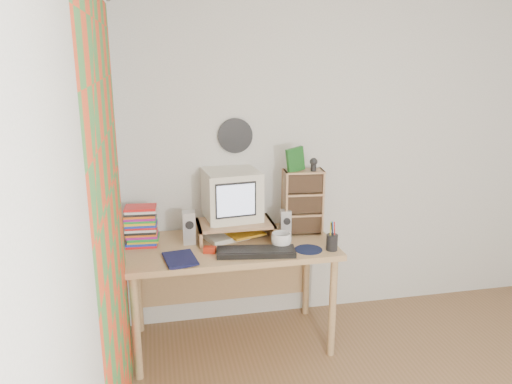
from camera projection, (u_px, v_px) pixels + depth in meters
name	position (u px, v px, depth m)	size (l,w,h in m)	color
back_wall	(356.00, 155.00, 3.79)	(3.50, 3.50, 0.00)	silver
left_wall	(91.00, 267.00, 1.80)	(3.50, 3.50, 0.00)	silver
curtain	(113.00, 244.00, 2.28)	(2.20, 2.20, 0.00)	#DB441E
wall_disc	(235.00, 136.00, 3.54)	(0.25, 0.25, 0.02)	black
desk	(229.00, 259.00, 3.47)	(1.40, 0.70, 0.75)	tan
monitor_riser	(235.00, 225.00, 3.45)	(0.52, 0.30, 0.12)	#AB7E5A
crt_monitor	(233.00, 196.00, 3.45)	(0.36, 0.36, 0.34)	beige
speaker_left	(189.00, 228.00, 3.36)	(0.08, 0.08, 0.22)	#B0B1B5
speaker_right	(285.00, 223.00, 3.48)	(0.07, 0.07, 0.19)	#B0B1B5
keyboard	(256.00, 252.00, 3.19)	(0.50, 0.17, 0.03)	black
dvd_stack	(142.00, 225.00, 3.32)	(0.20, 0.14, 0.29)	brown
cd_rack	(303.00, 202.00, 3.52)	(0.28, 0.15, 0.46)	#AB7E5A
mug	(281.00, 241.00, 3.28)	(0.14, 0.14, 0.11)	silver
diary	(165.00, 259.00, 3.06)	(0.23, 0.17, 0.05)	#10133B
mousepad	(308.00, 250.00, 3.27)	(0.18, 0.18, 0.00)	black
pen_cup	(332.00, 239.00, 3.25)	(0.07, 0.07, 0.15)	black
papers	(233.00, 235.00, 3.48)	(0.28, 0.20, 0.04)	silver
red_box	(210.00, 250.00, 3.22)	(0.08, 0.05, 0.04)	#AA2512
game_box	(295.00, 160.00, 3.40)	(0.13, 0.03, 0.17)	#17511A
webcam	(314.00, 164.00, 3.42)	(0.05, 0.05, 0.09)	black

